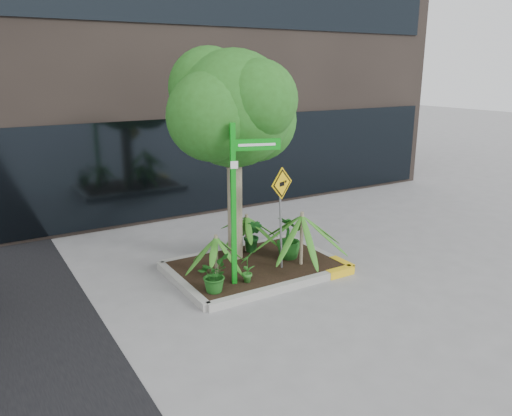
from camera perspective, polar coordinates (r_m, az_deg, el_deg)
ground at (r=9.85m, az=-0.22°, el=-7.98°), size 80.00×80.00×0.00m
planter at (r=10.13m, az=0.11°, el=-6.65°), size 3.35×2.36×0.15m
tree at (r=9.80m, az=-2.61°, el=11.24°), size 2.92×2.59×4.38m
palm_front at (r=9.82m, az=5.29°, el=-0.85°), size 1.23×1.23×1.36m
palm_left at (r=9.39m, az=-4.61°, el=-3.40°), size 0.89×0.89×0.99m
palm_back at (r=10.57m, az=-1.09°, el=-1.00°), size 0.93×0.93×1.03m
shrub_a at (r=8.85m, az=-4.89°, el=-7.54°), size 0.82×0.82×0.64m
shrub_b at (r=10.30m, az=3.77°, el=-3.37°), size 0.60×0.60×0.89m
shrub_c at (r=9.19m, az=-1.02°, el=-6.72°), size 0.45×0.45×0.60m
shrub_d at (r=10.63m, az=-0.36°, el=-3.17°), size 0.56×0.56×0.73m
street_sign_post at (r=8.77m, az=-2.31°, el=2.13°), size 0.87×1.08×3.07m
cattle_sign at (r=9.53m, az=2.91°, el=0.83°), size 0.59×0.22×2.02m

